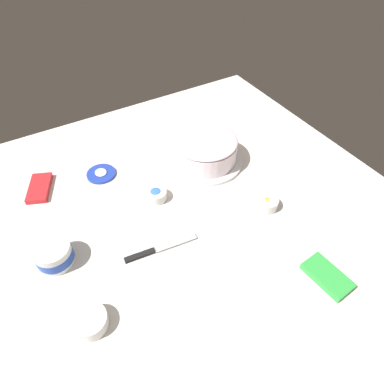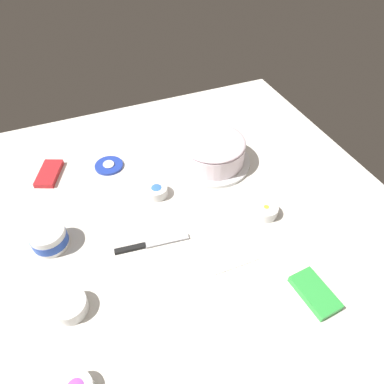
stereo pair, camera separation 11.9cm
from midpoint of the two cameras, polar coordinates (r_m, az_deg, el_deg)
The scene contains 11 objects.
ground_plane at distance 1.14m, azimuth -4.35°, elevation -5.41°, with size 1.54×1.54×0.00m, color silver.
frosted_cake at distance 1.33m, azimuth -0.40°, elevation 6.94°, with size 0.30×0.30×0.12m.
frosting_tub at distance 1.12m, azimuth -25.07°, elevation -9.62°, with size 0.11×0.11×0.07m.
frosting_tub_lid at distance 1.36m, azimuth -17.44°, elevation 2.83°, with size 0.11×0.11×0.02m.
spreading_knife at distance 1.08m, azimuth -9.47°, elevation -9.79°, with size 0.05×0.24×0.01m.
sprinkle_bowl_green at distance 0.99m, azimuth -20.33°, elevation -19.89°, with size 0.10×0.10×0.04m.
sprinkle_bowl_yellow at distance 1.19m, azimuth 9.60°, elevation -1.89°, with size 0.08×0.08×0.04m.
sprinkle_bowl_blue at distance 1.21m, azimuth -8.88°, elevation -0.53°, with size 0.08×0.08×0.04m.
candy_box_lower at distance 1.07m, azimuth 18.74°, elevation -13.41°, with size 0.14×0.08×0.02m, color green.
candy_box_upper at distance 1.38m, azimuth -26.50°, elevation 0.49°, with size 0.14×0.07×0.02m, color red.
paper_napkin at distance 1.09m, azimuth 4.36°, elevation -8.58°, with size 0.15×0.15×0.01m, color white.
Camera 1 is at (0.64, -0.34, 0.88)m, focal length 31.81 mm.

